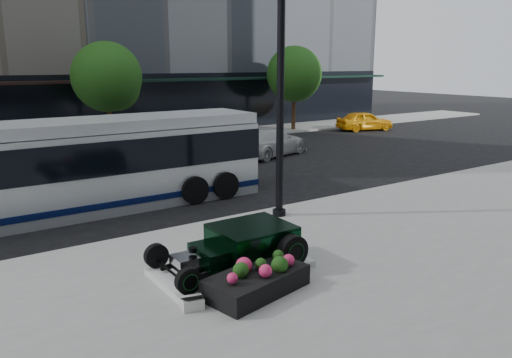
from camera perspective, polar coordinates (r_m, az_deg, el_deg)
ground at (r=17.08m, az=-5.56°, el=-2.75°), size 120.00×120.00×0.00m
sidewalk_near at (r=9.90m, az=26.51°, el=-16.04°), size 70.00×17.00×0.12m
sidewalk_far at (r=29.87m, az=-18.62°, el=3.58°), size 70.00×4.00×0.12m
street_trees at (r=28.97m, az=-16.43°, el=10.84°), size 29.80×3.80×5.70m
display_plinth at (r=11.35m, az=-2.81°, el=-10.05°), size 3.40×1.80×0.15m
hot_rod at (r=11.32m, az=-1.39°, el=-7.35°), size 3.22×2.00×0.81m
info_plaque at (r=9.77m, az=-7.26°, el=-13.82°), size 0.46×0.39×0.31m
lamppost at (r=14.64m, az=2.79°, el=8.65°), size 0.40×0.40×7.35m
flower_planter at (r=10.27m, az=0.05°, el=-11.52°), size 2.32×1.49×0.70m
transit_bus at (r=16.72m, az=-19.56°, el=1.43°), size 12.12×2.88×2.92m
white_sedan at (r=25.56m, az=1.52°, el=4.25°), size 5.31×3.41×1.43m
yellow_taxi at (r=36.20m, az=12.30°, el=6.51°), size 4.25×2.60×1.35m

